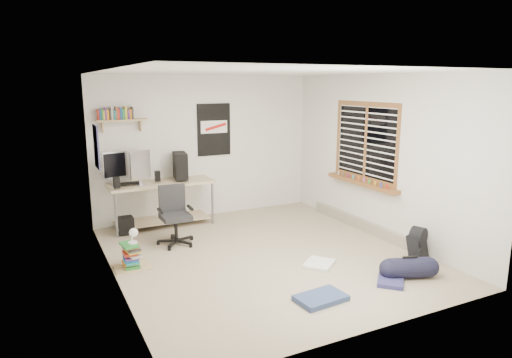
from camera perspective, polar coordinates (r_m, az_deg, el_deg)
name	(u,v)px	position (r m, az deg, el deg)	size (l,w,h in m)	color
floor	(264,255)	(6.48, 1.00, -9.49)	(4.00, 4.50, 0.01)	gray
ceiling	(265,72)	(6.04, 1.09, 13.29)	(4.00, 4.50, 0.01)	white
back_wall	(206,147)	(8.18, -6.28, 4.02)	(4.00, 0.01, 2.50)	silver
left_wall	(110,181)	(5.52, -17.74, -0.24)	(0.01, 4.50, 2.50)	silver
right_wall	(380,157)	(7.27, 15.22, 2.70)	(0.01, 4.50, 2.50)	silver
desk	(161,204)	(7.85, -11.73, -3.09)	(1.71, 0.75, 0.78)	beige
monitor_left	(115,171)	(7.57, -17.19, 1.00)	(0.39, 0.10, 0.43)	#A5A6AA
monitor_right	(140,171)	(7.45, -14.30, 1.02)	(0.40, 0.10, 0.44)	#B8B7BD
pc_tower	(180,166)	(7.76, -9.44, 1.66)	(0.20, 0.42, 0.44)	black
keyboard	(128,183)	(7.57, -15.67, -0.51)	(0.38, 0.13, 0.02)	black
speaker_left	(117,183)	(7.30, -17.03, -0.42)	(0.09, 0.09, 0.17)	black
speaker_right	(158,176)	(7.64, -12.21, 0.35)	(0.09, 0.09, 0.17)	black
office_chair	(175,212)	(6.84, -10.04, -4.14)	(0.58, 0.58, 0.88)	black
wall_shelf	(122,120)	(7.64, -16.40, 7.06)	(0.80, 0.22, 0.24)	tan
poster_back_wall	(214,130)	(8.17, -5.27, 6.16)	(0.62, 0.03, 0.92)	black
poster_left_wall	(96,147)	(6.66, -19.33, 3.82)	(0.02, 0.42, 0.60)	navy
window	(365,142)	(7.43, 13.46, 4.54)	(0.10, 1.50, 1.26)	brown
baseboard_heater	(361,224)	(7.72, 13.00, -5.52)	(0.08, 2.50, 0.18)	#B7B2A8
backpack	(417,247)	(6.57, 19.53, -7.98)	(0.27, 0.22, 0.36)	black
duffel_bag	(409,267)	(6.01, 18.60, -10.40)	(0.26, 0.26, 0.51)	black
tshirt	(319,263)	(6.19, 7.90, -10.42)	(0.40, 0.34, 0.04)	silver
jeans_a	(321,298)	(5.25, 8.11, -14.52)	(0.55, 0.35, 0.06)	navy
jeans_b	(391,281)	(5.85, 16.48, -12.10)	(0.40, 0.30, 0.05)	navy
book_stack	(132,257)	(6.22, -15.29, -9.35)	(0.47, 0.38, 0.32)	brown
desk_lamp	(132,240)	(6.12, -15.18, -7.38)	(0.12, 0.21, 0.21)	white
subwoofer	(126,225)	(7.59, -15.99, -5.59)	(0.24, 0.24, 0.27)	black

